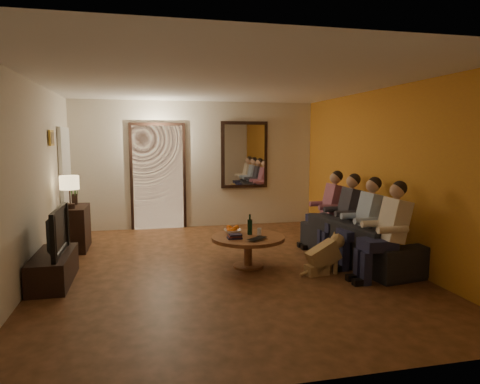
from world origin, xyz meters
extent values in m
cube|color=#3D2610|center=(0.00, 0.00, 0.00)|extent=(5.00, 6.00, 0.01)
cube|color=white|center=(0.00, 0.00, 2.60)|extent=(5.00, 6.00, 0.01)
cube|color=beige|center=(0.00, 3.00, 1.30)|extent=(5.00, 0.02, 2.60)
cube|color=beige|center=(0.00, -3.00, 1.30)|extent=(5.00, 0.02, 2.60)
cube|color=beige|center=(-2.50, 0.00, 1.30)|extent=(0.02, 6.00, 2.60)
cube|color=beige|center=(2.50, 0.00, 1.30)|extent=(0.02, 6.00, 2.60)
cube|color=orange|center=(2.49, 0.00, 1.30)|extent=(0.01, 6.00, 2.60)
cube|color=#FFE0A5|center=(-0.80, 2.98, 1.05)|extent=(1.00, 0.06, 2.10)
cube|color=black|center=(-0.80, 2.97, 1.05)|extent=(1.12, 0.04, 2.22)
cube|color=silver|center=(-0.55, 2.98, 0.90)|extent=(0.45, 0.03, 1.70)
cube|color=black|center=(1.00, 2.96, 1.50)|extent=(1.00, 0.05, 1.40)
cube|color=white|center=(1.00, 2.93, 1.50)|extent=(0.86, 0.02, 1.26)
cube|color=white|center=(-2.46, 2.30, 1.02)|extent=(0.06, 0.85, 2.04)
cube|color=#B28C33|center=(-2.47, 1.30, 1.85)|extent=(0.03, 0.28, 0.24)
cube|color=brown|center=(-2.46, 1.30, 1.85)|extent=(0.01, 0.22, 0.18)
cube|color=black|center=(-2.25, 1.57, 0.36)|extent=(0.45, 0.81, 0.72)
cube|color=black|center=(-2.25, -0.16, 0.19)|extent=(0.45, 1.15, 0.38)
imported|color=black|center=(-2.25, -0.16, 0.68)|extent=(1.02, 0.13, 0.59)
imported|color=black|center=(2.07, -0.12, 0.32)|extent=(2.28, 1.17, 0.63)
cylinder|color=brown|center=(0.34, -0.03, 0.23)|extent=(1.09, 1.09, 0.45)
imported|color=white|center=(0.16, 0.19, 0.48)|extent=(0.26, 0.26, 0.06)
cylinder|color=silver|center=(0.52, 0.02, 0.50)|extent=(0.06, 0.06, 0.10)
imported|color=black|center=(0.44, -0.31, 0.46)|extent=(0.39, 0.38, 0.03)
camera|label=1|loc=(-1.10, -5.85, 1.84)|focal=32.00mm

